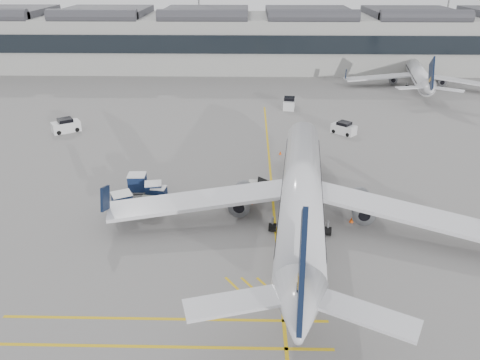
{
  "coord_description": "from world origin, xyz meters",
  "views": [
    {
      "loc": [
        7.59,
        -34.33,
        21.92
      ],
      "look_at": [
        6.77,
        3.57,
        4.0
      ],
      "focal_mm": 35.0,
      "sensor_mm": 36.0,
      "label": 1
    }
  ],
  "objects_px": {
    "ramp_agent_a": "(251,198)",
    "pushback_tug": "(148,205)",
    "ramp_agent_b": "(222,196)",
    "airliner_main": "(302,194)",
    "belt_loader": "(264,191)",
    "baggage_cart_a": "(159,194)"
  },
  "relations": [
    {
      "from": "ramp_agent_a",
      "to": "pushback_tug",
      "type": "xyz_separation_m",
      "value": [
        -9.91,
        -1.45,
        -0.19
      ]
    },
    {
      "from": "pushback_tug",
      "to": "airliner_main",
      "type": "bearing_deg",
      "value": 0.94
    },
    {
      "from": "ramp_agent_b",
      "to": "pushback_tug",
      "type": "bearing_deg",
      "value": -25.27
    },
    {
      "from": "airliner_main",
      "to": "ramp_agent_a",
      "type": "relative_size",
      "value": 23.24
    },
    {
      "from": "ramp_agent_a",
      "to": "ramp_agent_b",
      "type": "relative_size",
      "value": 0.94
    },
    {
      "from": "ramp_agent_a",
      "to": "ramp_agent_b",
      "type": "height_order",
      "value": "ramp_agent_b"
    },
    {
      "from": "baggage_cart_a",
      "to": "ramp_agent_a",
      "type": "xyz_separation_m",
      "value": [
        9.13,
        -0.54,
        -0.03
      ]
    },
    {
      "from": "baggage_cart_a",
      "to": "ramp_agent_a",
      "type": "distance_m",
      "value": 9.15
    },
    {
      "from": "baggage_cart_a",
      "to": "pushback_tug",
      "type": "height_order",
      "value": "baggage_cart_a"
    },
    {
      "from": "belt_loader",
      "to": "ramp_agent_a",
      "type": "xyz_separation_m",
      "value": [
        -1.27,
        -1.87,
        0.24
      ]
    },
    {
      "from": "belt_loader",
      "to": "ramp_agent_b",
      "type": "height_order",
      "value": "belt_loader"
    },
    {
      "from": "ramp_agent_a",
      "to": "pushback_tug",
      "type": "bearing_deg",
      "value": 150.18
    },
    {
      "from": "airliner_main",
      "to": "belt_loader",
      "type": "relative_size",
      "value": 7.8
    },
    {
      "from": "ramp_agent_a",
      "to": "ramp_agent_b",
      "type": "xyz_separation_m",
      "value": [
        -2.88,
        0.26,
        0.05
      ]
    },
    {
      "from": "ramp_agent_a",
      "to": "ramp_agent_b",
      "type": "distance_m",
      "value": 2.89
    },
    {
      "from": "baggage_cart_a",
      "to": "airliner_main",
      "type": "bearing_deg",
      "value": -7.94
    },
    {
      "from": "airliner_main",
      "to": "baggage_cart_a",
      "type": "relative_size",
      "value": 22.81
    },
    {
      "from": "belt_loader",
      "to": "pushback_tug",
      "type": "height_order",
      "value": "belt_loader"
    },
    {
      "from": "airliner_main",
      "to": "belt_loader",
      "type": "distance_m",
      "value": 6.61
    },
    {
      "from": "baggage_cart_a",
      "to": "ramp_agent_b",
      "type": "xyz_separation_m",
      "value": [
        6.25,
        -0.27,
        0.02
      ]
    },
    {
      "from": "ramp_agent_b",
      "to": "airliner_main",
      "type": "bearing_deg",
      "value": 114.74
    },
    {
      "from": "airliner_main",
      "to": "ramp_agent_a",
      "type": "bearing_deg",
      "value": 149.3
    }
  ]
}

